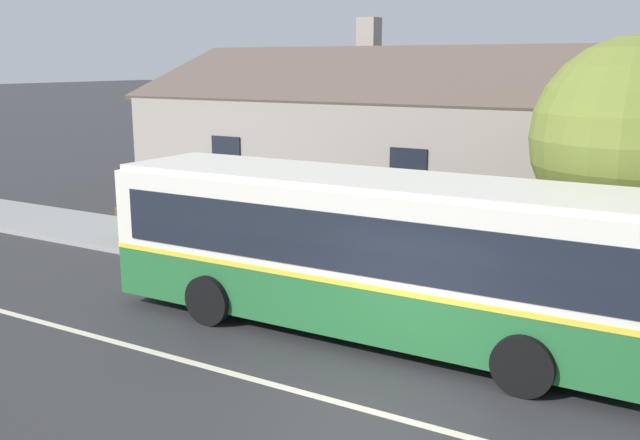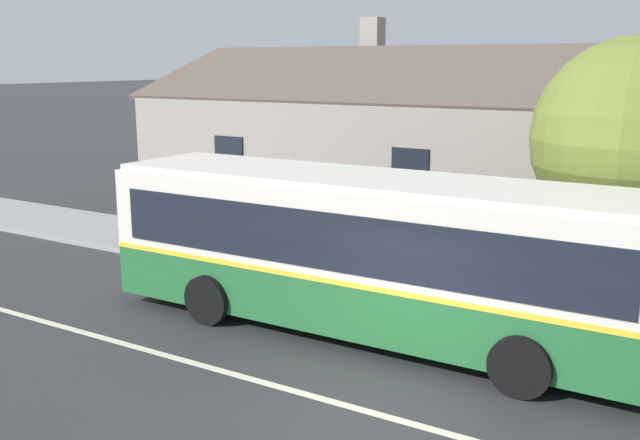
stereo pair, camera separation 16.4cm
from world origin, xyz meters
name	(u,v)px [view 2 (the right image)]	position (x,y,z in m)	size (l,w,h in m)	color
ground_plane	(363,410)	(0.00, 0.00, 0.00)	(300.00, 300.00, 0.00)	#2D2D30
sidewalk_far	(490,296)	(0.00, 6.00, 0.07)	(60.00, 3.00, 0.15)	gray
lane_divider_stripe	(363,410)	(0.00, 0.00, 0.00)	(60.00, 0.16, 0.01)	beige
community_building	(568,161)	(-0.27, 14.19, 2.07)	(27.56, 10.03, 6.67)	gray
transit_bus	(370,250)	(-1.41, 2.90, 1.63)	(10.66, 2.82, 3.03)	#236633
bench_by_building	(144,227)	(-9.84, 5.45, 0.56)	(1.56, 0.51, 0.94)	brown
street_tree_primary	(638,145)	(2.62, 6.60, 3.48)	(4.10, 4.10, 5.64)	#4C3828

